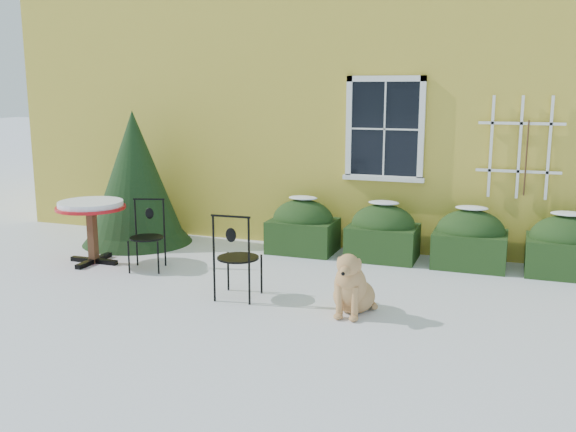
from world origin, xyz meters
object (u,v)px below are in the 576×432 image
at_px(patio_chair_near, 237,256).
at_px(bistro_table, 91,212).
at_px(dog, 352,288).
at_px(evergreen_shrub, 136,190).
at_px(patio_chair_far, 147,235).

bearing_deg(patio_chair_near, bistro_table, -19.47).
height_order(patio_chair_near, dog, patio_chair_near).
height_order(bistro_table, patio_chair_near, patio_chair_near).
bearing_deg(evergreen_shrub, patio_chair_far, -52.20).
height_order(patio_chair_near, patio_chair_far, patio_chair_near).
relative_size(patio_chair_far, dog, 1.16).
xyz_separation_m(bistro_table, patio_chair_far, (0.95, 0.01, -0.28)).
bearing_deg(patio_chair_near, dog, 174.22).
xyz_separation_m(evergreen_shrub, dog, (4.33, -2.22, -0.59)).
relative_size(patio_chair_near, dog, 1.26).
height_order(evergreen_shrub, bistro_table, evergreen_shrub).
height_order(evergreen_shrub, dog, evergreen_shrub).
relative_size(patio_chair_near, patio_chair_far, 1.08).
xyz_separation_m(evergreen_shrub, patio_chair_near, (2.84, -2.16, -0.35)).
relative_size(bistro_table, patio_chair_far, 1.01).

